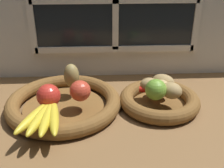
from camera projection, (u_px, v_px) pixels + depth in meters
ground_plane at (120, 114)px, 88.78cm from camera, size 140.00×90.00×3.00cm
back_wall at (115, 8)px, 102.53cm from camera, size 140.00×4.60×55.00cm
fruit_bowl_left at (64, 103)px, 88.00cm from camera, size 37.70×37.70×4.75cm
fruit_bowl_right at (159, 100)px, 89.52cm from camera, size 26.90×26.90×4.75cm
apple_red_right at (80, 91)px, 83.05cm from camera, size 6.65×6.65×6.65cm
apple_red_front at (49, 96)px, 79.63cm from camera, size 7.17×7.17×7.17cm
pear_brown at (72, 76)px, 90.94cm from camera, size 6.47×6.89×8.56cm
banana_bunch_front at (45, 116)px, 73.77cm from camera, size 12.94×19.89×2.87cm
potato_back at (163, 82)px, 90.93cm from camera, size 9.58×8.91×5.06cm
potato_oblong at (149, 84)px, 89.51cm from camera, size 6.18×5.07×4.54cm
potato_small at (171, 91)px, 84.82cm from camera, size 9.04×8.84×5.19cm
potato_large at (160, 87)px, 87.34cm from camera, size 7.90×7.59×4.84cm
lime_near at (156, 90)px, 83.68cm from camera, size 6.77×6.77×6.77cm
chili_pepper at (158, 91)px, 88.05cm from camera, size 12.22×4.98×2.04cm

